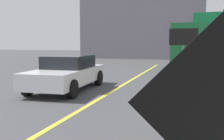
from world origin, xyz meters
TOP-DOWN VIEW (x-y plane):
  - lane_center_stripe at (0.00, 6.00)m, footprint 0.14×36.00m
  - arrow_board_trailer at (2.42, 16.79)m, footprint 1.60×1.87m
  - box_truck at (2.78, 21.90)m, footprint 2.71×6.72m
  - pickup_car at (-1.85, 10.69)m, footprint 2.11×4.68m
  - highway_guide_sign at (4.68, 28.75)m, footprint 2.78×0.38m
  - far_building_block at (-3.12, 35.72)m, footprint 14.27×9.07m
  - traffic_cone_mid_lane at (3.09, 7.02)m, footprint 0.36×0.36m
  - traffic_cone_far_lane at (2.89, 10.19)m, footprint 0.36×0.36m
  - traffic_cone_curbside at (2.80, 13.41)m, footprint 0.36×0.36m

SIDE VIEW (x-z plane):
  - lane_center_stripe at x=0.00m, z-range 0.00..0.01m
  - traffic_cone_curbside at x=2.80m, z-range -0.01..0.63m
  - traffic_cone_far_lane at x=2.89m, z-range -0.01..0.68m
  - traffic_cone_mid_lane at x=3.09m, z-range -0.01..0.74m
  - arrow_board_trailer at x=2.42m, z-range -0.87..1.83m
  - pickup_car at x=-1.85m, z-range 0.01..1.39m
  - box_truck at x=2.78m, z-range 0.16..3.32m
  - highway_guide_sign at x=4.68m, z-range 0.92..5.92m
  - far_building_block at x=-3.12m, z-range 0.00..9.41m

